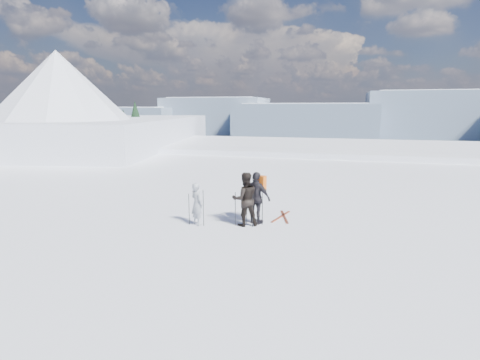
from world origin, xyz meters
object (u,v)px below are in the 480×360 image
object	(u,v)px
skier_pack	(256,198)
skis_loose	(283,217)
skier_grey	(197,204)
skier_dark	(245,199)

from	to	relation	value
skier_pack	skis_loose	bearing A→B (deg)	-108.40
skis_loose	skier_grey	bearing A→B (deg)	-148.57
skis_loose	skier_pack	bearing A→B (deg)	-127.70
skier_dark	skier_pack	xyz separation A→B (m)	(0.35, 0.32, -0.01)
skier_grey	skier_dark	size ratio (longest dim) A/B	0.80
skier_dark	skier_pack	size ratio (longest dim) A/B	1.01
skier_grey	skier_dark	xyz separation A→B (m)	(1.70, 0.37, 0.20)
skier_grey	skis_loose	xyz separation A→B (m)	(2.86, 1.75, -0.76)
skier_grey	skier_pack	world-z (taller)	skier_pack
skier_grey	skis_loose	world-z (taller)	skier_grey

